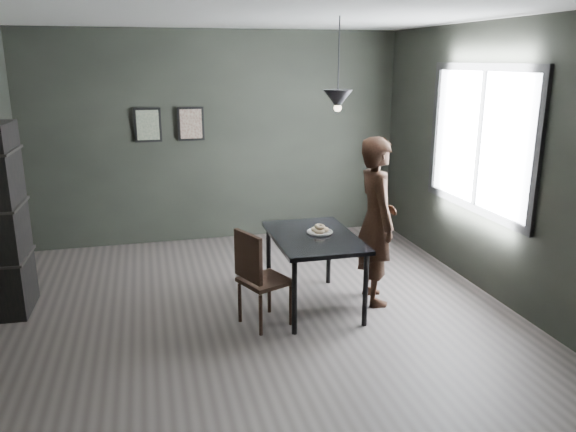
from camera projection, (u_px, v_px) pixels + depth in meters
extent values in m
plane|color=#383230|center=(255.00, 312.00, 5.57)|extent=(5.00, 5.00, 0.00)
cube|color=black|center=(218.00, 138.00, 7.52)|extent=(5.00, 0.10, 2.80)
cube|color=silver|center=(250.00, 13.00, 4.81)|extent=(5.00, 5.00, 0.02)
cube|color=white|center=(480.00, 140.00, 5.91)|extent=(0.02, 1.80, 1.40)
cube|color=black|center=(479.00, 140.00, 5.91)|extent=(0.04, 1.96, 1.56)
cube|color=black|center=(314.00, 237.00, 5.51)|extent=(0.80, 1.20, 0.04)
cylinder|color=black|center=(294.00, 298.00, 5.03)|extent=(0.05, 0.05, 0.71)
cylinder|color=black|center=(365.00, 290.00, 5.19)|extent=(0.05, 0.05, 0.71)
cylinder|color=black|center=(269.00, 258.00, 6.04)|extent=(0.05, 0.05, 0.71)
cylinder|color=black|center=(329.00, 253.00, 6.20)|extent=(0.05, 0.05, 0.71)
cylinder|color=white|center=(320.00, 233.00, 5.57)|extent=(0.23, 0.23, 0.01)
torus|color=beige|center=(324.00, 230.00, 5.58)|extent=(0.11, 0.11, 0.04)
torus|color=beige|center=(316.00, 229.00, 5.59)|extent=(0.11, 0.11, 0.04)
torus|color=beige|center=(319.00, 231.00, 5.52)|extent=(0.11, 0.11, 0.04)
torus|color=beige|center=(320.00, 227.00, 5.56)|extent=(0.14, 0.15, 0.05)
imported|color=black|center=(376.00, 221.00, 5.62)|extent=(0.45, 0.65, 1.70)
cube|color=black|center=(265.00, 281.00, 5.21)|extent=(0.53, 0.53, 0.04)
cube|color=black|center=(248.00, 257.00, 5.03)|extent=(0.19, 0.38, 0.44)
cylinder|color=black|center=(261.00, 315.00, 5.04)|extent=(0.03, 0.03, 0.39)
cylinder|color=black|center=(291.00, 305.00, 5.25)|extent=(0.03, 0.03, 0.39)
cylinder|color=black|center=(240.00, 303.00, 5.31)|extent=(0.03, 0.03, 0.39)
cylinder|color=black|center=(269.00, 294.00, 5.51)|extent=(0.03, 0.03, 0.39)
cube|color=black|center=(2.00, 221.00, 5.36)|extent=(0.37, 0.63, 1.86)
cylinder|color=black|center=(339.00, 58.00, 5.21)|extent=(0.01, 0.01, 0.75)
cone|color=black|center=(338.00, 99.00, 5.31)|extent=(0.28, 0.28, 0.18)
sphere|color=#FFE0B2|center=(338.00, 108.00, 5.33)|extent=(0.07, 0.07, 0.07)
cube|color=black|center=(148.00, 125.00, 7.23)|extent=(0.34, 0.03, 0.44)
cube|color=#395041|center=(148.00, 125.00, 7.21)|extent=(0.28, 0.01, 0.38)
cube|color=black|center=(191.00, 124.00, 7.36)|extent=(0.34, 0.03, 0.44)
cube|color=brown|center=(191.00, 124.00, 7.34)|extent=(0.28, 0.01, 0.38)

